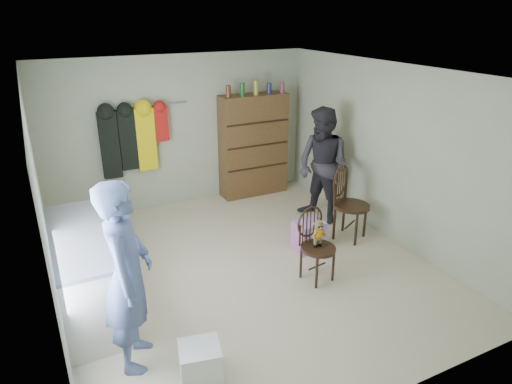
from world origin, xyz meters
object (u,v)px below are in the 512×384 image
chair_front (316,240)px  chair_far (348,200)px  dresser (253,145)px  counter (85,272)px

chair_front → chair_far: (1.02, 0.72, 0.06)m
chair_far → dresser: size_ratio=0.54×
chair_far → dresser: bearing=72.2°
chair_far → dresser: dresser is taller
counter → chair_front: 2.69m
chair_front → dresser: 2.98m
chair_front → chair_far: 1.25m
counter → chair_front: size_ratio=1.99×
counter → chair_far: chair_far is taller
counter → dresser: (3.20, 2.30, 0.44)m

